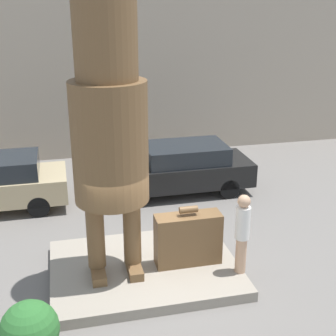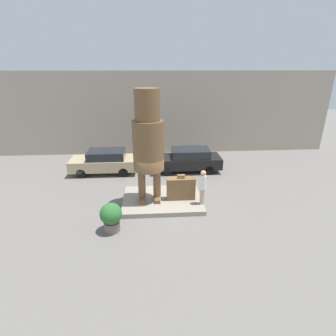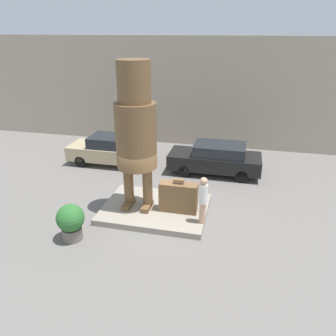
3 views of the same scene
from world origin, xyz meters
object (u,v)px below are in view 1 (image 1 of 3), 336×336
object	(u,v)px
planter_pot	(30,336)
parked_car_black	(180,168)
statue_figure	(109,125)
tourist	(242,231)
giant_suitcase	(188,239)

from	to	relation	value
planter_pot	parked_car_black	bearing A→B (deg)	57.90
statue_figure	tourist	distance (m)	3.53
tourist	planter_pot	bearing A→B (deg)	-158.21
giant_suitcase	planter_pot	distance (m)	4.01
parked_car_black	planter_pot	distance (m)	7.99
tourist	parked_car_black	xyz separation A→B (m)	(-0.02, 5.07, -0.40)
giant_suitcase	tourist	world-z (taller)	tourist
giant_suitcase	parked_car_black	xyz separation A→B (m)	(0.98, 4.45, -0.01)
tourist	planter_pot	size ratio (longest dim) A/B	1.36
tourist	planter_pot	distance (m)	4.62
giant_suitcase	planter_pot	bearing A→B (deg)	-144.55
giant_suitcase	parked_car_black	bearing A→B (deg)	77.53
statue_figure	giant_suitcase	distance (m)	3.12
statue_figure	planter_pot	xyz separation A→B (m)	(-1.65, -2.35, -2.77)
statue_figure	parked_car_black	xyz separation A→B (m)	(2.60, 4.42, -2.68)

